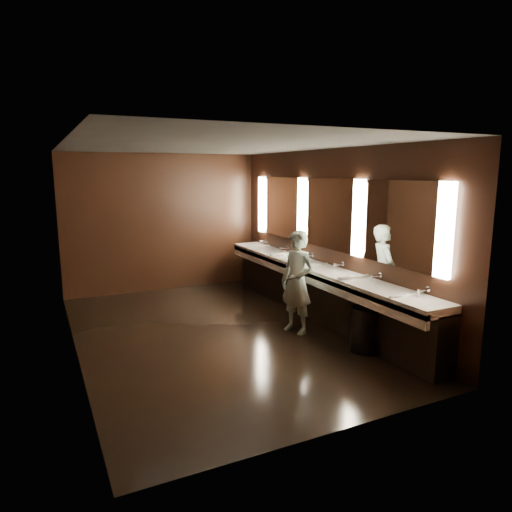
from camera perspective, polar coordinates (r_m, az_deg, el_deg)
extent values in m
plane|color=black|center=(7.09, -4.86, -9.61)|extent=(6.00, 6.00, 0.00)
cube|color=#2D2D2B|center=(6.67, -5.24, 13.61)|extent=(4.00, 6.00, 0.02)
cube|color=black|center=(9.58, -11.51, 4.10)|extent=(4.00, 0.02, 2.80)
cube|color=black|center=(4.13, 10.08, -4.16)|extent=(4.00, 0.02, 2.80)
cube|color=black|center=(6.32, -22.23, 0.30)|extent=(0.02, 6.00, 2.80)
cube|color=black|center=(7.67, 9.05, 2.63)|extent=(0.02, 6.00, 2.80)
cube|color=black|center=(7.77, 7.75, -4.73)|extent=(0.36, 5.40, 0.81)
cube|color=white|center=(7.62, 7.23, -1.58)|extent=(0.55, 5.40, 0.12)
cube|color=white|center=(7.51, 5.65, -2.36)|extent=(0.06, 5.40, 0.18)
cylinder|color=silver|center=(6.05, 20.24, -3.97)|extent=(0.18, 0.04, 0.04)
cylinder|color=silver|center=(6.67, 14.81, -2.36)|extent=(0.18, 0.04, 0.04)
cylinder|color=silver|center=(7.34, 10.35, -1.02)|extent=(0.18, 0.04, 0.04)
cylinder|color=silver|center=(8.05, 6.65, 0.10)|extent=(0.18, 0.04, 0.04)
cylinder|color=silver|center=(8.79, 3.57, 1.03)|extent=(0.18, 0.04, 0.04)
cylinder|color=silver|center=(9.56, 0.97, 1.81)|extent=(0.18, 0.04, 0.04)
cube|color=#FFECC8|center=(5.83, 22.54, 2.96)|extent=(0.06, 0.22, 1.15)
cube|color=white|center=(6.39, 17.28, 3.88)|extent=(0.03, 1.32, 1.15)
cube|color=#FFECC8|center=(6.98, 12.70, 4.62)|extent=(0.06, 0.23, 1.15)
cube|color=white|center=(7.63, 9.03, 5.23)|extent=(0.03, 1.32, 1.15)
cube|color=#FFECC8|center=(8.28, 5.77, 5.72)|extent=(0.06, 0.23, 1.15)
cube|color=white|center=(8.98, 3.16, 6.12)|extent=(0.03, 1.32, 1.15)
cube|color=#FFECC8|center=(9.68, 0.76, 6.45)|extent=(0.06, 0.22, 1.15)
imported|color=#97D8E2|center=(6.95, 5.16, -3.26)|extent=(0.54, 0.66, 1.57)
cylinder|color=black|center=(6.50, 13.42, -8.92)|extent=(0.50, 0.50, 0.61)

